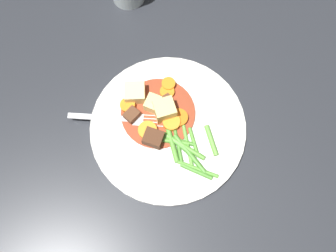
# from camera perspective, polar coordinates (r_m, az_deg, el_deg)

# --- Properties ---
(ground_plane) EXTENTS (3.00, 3.00, 0.00)m
(ground_plane) POSITION_cam_1_polar(r_m,az_deg,el_deg) (0.61, -0.00, -0.43)
(ground_plane) COLOR #26282D
(dinner_plate) EXTENTS (0.27, 0.27, 0.01)m
(dinner_plate) POSITION_cam_1_polar(r_m,az_deg,el_deg) (0.60, -0.00, -0.22)
(dinner_plate) COLOR white
(dinner_plate) RESTS_ON ground_plane
(stew_sauce) EXTENTS (0.13, 0.13, 0.00)m
(stew_sauce) POSITION_cam_1_polar(r_m,az_deg,el_deg) (0.60, -1.49, 2.36)
(stew_sauce) COLOR #93381E
(stew_sauce) RESTS_ON dinner_plate
(carrot_slice_0) EXTENTS (0.04, 0.04, 0.01)m
(carrot_slice_0) POSITION_cam_1_polar(r_m,az_deg,el_deg) (0.59, 0.42, 0.80)
(carrot_slice_0) COLOR orange
(carrot_slice_0) RESTS_ON dinner_plate
(carrot_slice_1) EXTENTS (0.04, 0.04, 0.01)m
(carrot_slice_1) POSITION_cam_1_polar(r_m,az_deg,el_deg) (0.61, -0.14, 5.67)
(carrot_slice_1) COLOR orange
(carrot_slice_1) RESTS_ON dinner_plate
(carrot_slice_2) EXTENTS (0.05, 0.05, 0.01)m
(carrot_slice_2) POSITION_cam_1_polar(r_m,az_deg,el_deg) (0.60, 1.57, 1.66)
(carrot_slice_2) COLOR orange
(carrot_slice_2) RESTS_ON dinner_plate
(carrot_slice_3) EXTENTS (0.05, 0.05, 0.01)m
(carrot_slice_3) POSITION_cam_1_polar(r_m,az_deg,el_deg) (0.59, -3.42, -0.78)
(carrot_slice_3) COLOR orange
(carrot_slice_3) RESTS_ON dinner_plate
(carrot_slice_4) EXTENTS (0.02, 0.02, 0.01)m
(carrot_slice_4) POSITION_cam_1_polar(r_m,az_deg,el_deg) (0.62, 0.08, 6.95)
(carrot_slice_4) COLOR orange
(carrot_slice_4) RESTS_ON dinner_plate
(carrot_slice_5) EXTENTS (0.04, 0.04, 0.01)m
(carrot_slice_5) POSITION_cam_1_polar(r_m,az_deg,el_deg) (0.61, -6.74, 3.40)
(carrot_slice_5) COLOR orange
(carrot_slice_5) RESTS_ON dinner_plate
(potato_chunk_0) EXTENTS (0.05, 0.05, 0.03)m
(potato_chunk_0) POSITION_cam_1_polar(r_m,az_deg,el_deg) (0.61, -5.52, 5.47)
(potato_chunk_0) COLOR #EAD68C
(potato_chunk_0) RESTS_ON dinner_plate
(potato_chunk_1) EXTENTS (0.04, 0.04, 0.03)m
(potato_chunk_1) POSITION_cam_1_polar(r_m,az_deg,el_deg) (0.60, -2.69, 3.59)
(potato_chunk_1) COLOR #E5CC7A
(potato_chunk_1) RESTS_ON dinner_plate
(potato_chunk_2) EXTENTS (0.04, 0.04, 0.03)m
(potato_chunk_2) POSITION_cam_1_polar(r_m,az_deg,el_deg) (0.59, -0.56, 2.67)
(potato_chunk_2) COLOR #E5CC7A
(potato_chunk_2) RESTS_ON dinner_plate
(meat_chunk_0) EXTENTS (0.03, 0.03, 0.02)m
(meat_chunk_0) POSITION_cam_1_polar(r_m,az_deg,el_deg) (0.60, -6.06, 1.84)
(meat_chunk_0) COLOR #56331E
(meat_chunk_0) RESTS_ON dinner_plate
(meat_chunk_1) EXTENTS (0.04, 0.04, 0.02)m
(meat_chunk_1) POSITION_cam_1_polar(r_m,az_deg,el_deg) (0.58, -2.45, -2.05)
(meat_chunk_1) COLOR #4C2B19
(meat_chunk_1) RESTS_ON dinner_plate
(meat_chunk_2) EXTENTS (0.02, 0.02, 0.02)m
(meat_chunk_2) POSITION_cam_1_polar(r_m,az_deg,el_deg) (0.60, -0.41, 4.13)
(meat_chunk_2) COLOR #56331E
(meat_chunk_2) RESTS_ON dinner_plate
(green_bean_0) EXTENTS (0.05, 0.02, 0.01)m
(green_bean_0) POSITION_cam_1_polar(r_m,az_deg,el_deg) (0.58, 4.33, -2.72)
(green_bean_0) COLOR #599E38
(green_bean_0) RESTS_ON dinner_plate
(green_bean_1) EXTENTS (0.08, 0.04, 0.01)m
(green_bean_1) POSITION_cam_1_polar(r_m,az_deg,el_deg) (0.58, 2.68, -3.32)
(green_bean_1) COLOR #599E38
(green_bean_1) RESTS_ON dinner_plate
(green_bean_2) EXTENTS (0.07, 0.04, 0.01)m
(green_bean_2) POSITION_cam_1_polar(r_m,az_deg,el_deg) (0.58, 3.22, -2.91)
(green_bean_2) COLOR #66AD42
(green_bean_2) RESTS_ON dinner_plate
(green_bean_3) EXTENTS (0.05, 0.04, 0.01)m
(green_bean_3) POSITION_cam_1_polar(r_m,az_deg,el_deg) (0.58, 2.30, -2.22)
(green_bean_3) COLOR #4C8E33
(green_bean_3) RESTS_ON dinner_plate
(green_bean_4) EXTENTS (0.05, 0.05, 0.01)m
(green_bean_4) POSITION_cam_1_polar(r_m,az_deg,el_deg) (0.58, 0.31, -2.52)
(green_bean_4) COLOR #599E38
(green_bean_4) RESTS_ON dinner_plate
(green_bean_5) EXTENTS (0.06, 0.02, 0.01)m
(green_bean_5) POSITION_cam_1_polar(r_m,az_deg,el_deg) (0.58, 1.69, -3.00)
(green_bean_5) COLOR #4C8E33
(green_bean_5) RESTS_ON dinner_plate
(green_bean_6) EXTENTS (0.07, 0.05, 0.01)m
(green_bean_6) POSITION_cam_1_polar(r_m,az_deg,el_deg) (0.57, 4.86, -7.11)
(green_bean_6) COLOR #599E38
(green_bean_6) RESTS_ON dinner_plate
(green_bean_7) EXTENTS (0.05, 0.03, 0.01)m
(green_bean_7) POSITION_cam_1_polar(r_m,az_deg,el_deg) (0.59, 7.24, -2.39)
(green_bean_7) COLOR #66AD42
(green_bean_7) RESTS_ON dinner_plate
(green_bean_8) EXTENTS (0.07, 0.04, 0.01)m
(green_bean_8) POSITION_cam_1_polar(r_m,az_deg,el_deg) (0.58, 1.72, -3.30)
(green_bean_8) COLOR #4C8E33
(green_bean_8) RESTS_ON dinner_plate
(green_bean_9) EXTENTS (0.08, 0.01, 0.01)m
(green_bean_9) POSITION_cam_1_polar(r_m,az_deg,el_deg) (0.58, 3.99, -4.38)
(green_bean_9) COLOR #4C8E33
(green_bean_9) RESTS_ON dinner_plate
(green_bean_10) EXTENTS (0.05, 0.03, 0.01)m
(green_bean_10) POSITION_cam_1_polar(r_m,az_deg,el_deg) (0.57, 4.74, -7.56)
(green_bean_10) COLOR #4C8E33
(green_bean_10) RESTS_ON dinner_plate
(green_bean_11) EXTENTS (0.07, 0.03, 0.01)m
(green_bean_11) POSITION_cam_1_polar(r_m,az_deg,el_deg) (0.58, 0.67, -2.87)
(green_bean_11) COLOR #599E38
(green_bean_11) RESTS_ON dinner_plate
(fork) EXTENTS (0.12, 0.15, 0.00)m
(fork) POSITION_cam_1_polar(r_m,az_deg,el_deg) (0.60, -7.85, 1.20)
(fork) COLOR silver
(fork) RESTS_ON dinner_plate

